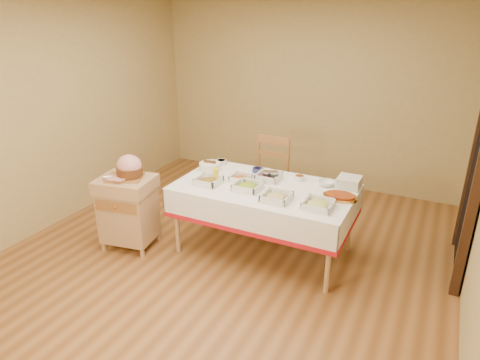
% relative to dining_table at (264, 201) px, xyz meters
% --- Properties ---
extents(room_shell, '(5.00, 5.00, 5.00)m').
position_rel_dining_table_xyz_m(room_shell, '(-0.30, -0.30, 0.70)').
color(room_shell, brown).
rests_on(room_shell, ground).
extents(doorway, '(0.09, 1.10, 2.20)m').
position_rel_dining_table_xyz_m(doorway, '(1.90, 0.60, 0.51)').
color(doorway, black).
rests_on(doorway, ground).
extents(dining_table, '(1.82, 1.02, 0.76)m').
position_rel_dining_table_xyz_m(dining_table, '(0.00, 0.00, 0.00)').
color(dining_table, tan).
rests_on(dining_table, ground).
extents(butcher_cart, '(0.64, 0.56, 0.80)m').
position_rel_dining_table_xyz_m(butcher_cart, '(-1.37, -0.54, -0.14)').
color(butcher_cart, tan).
rests_on(butcher_cart, ground).
extents(dining_chair, '(0.46, 0.44, 1.02)m').
position_rel_dining_table_xyz_m(dining_chair, '(-0.28, 0.78, -0.07)').
color(dining_chair, '#9C6533').
rests_on(dining_chair, ground).
extents(ham_on_board, '(0.38, 0.37, 0.25)m').
position_rel_dining_table_xyz_m(ham_on_board, '(-1.33, -0.51, 0.31)').
color(ham_on_board, '#9C6533').
rests_on(ham_on_board, butcher_cart).
extents(serving_dish_a, '(0.25, 0.24, 0.11)m').
position_rel_dining_table_xyz_m(serving_dish_a, '(-0.55, -0.20, 0.20)').
color(serving_dish_a, silver).
rests_on(serving_dish_a, dining_table).
extents(serving_dish_b, '(0.26, 0.26, 0.11)m').
position_rel_dining_table_xyz_m(serving_dish_b, '(-0.12, -0.15, 0.20)').
color(serving_dish_b, silver).
rests_on(serving_dish_b, dining_table).
extents(serving_dish_c, '(0.26, 0.26, 0.11)m').
position_rel_dining_table_xyz_m(serving_dish_c, '(0.24, -0.27, 0.20)').
color(serving_dish_c, silver).
rests_on(serving_dish_c, dining_table).
extents(serving_dish_d, '(0.27, 0.27, 0.10)m').
position_rel_dining_table_xyz_m(serving_dish_d, '(0.64, -0.24, 0.19)').
color(serving_dish_d, silver).
rests_on(serving_dish_d, dining_table).
extents(serving_dish_e, '(0.21, 0.20, 0.10)m').
position_rel_dining_table_xyz_m(serving_dish_e, '(-0.29, 0.03, 0.19)').
color(serving_dish_e, silver).
rests_on(serving_dish_e, dining_table).
extents(serving_dish_f, '(0.25, 0.24, 0.11)m').
position_rel_dining_table_xyz_m(serving_dish_f, '(-0.03, 0.18, 0.20)').
color(serving_dish_f, silver).
rests_on(serving_dish_f, dining_table).
extents(small_bowl_left, '(0.12, 0.12, 0.06)m').
position_rel_dining_table_xyz_m(small_bowl_left, '(-0.72, 0.39, 0.19)').
color(small_bowl_left, silver).
rests_on(small_bowl_left, dining_table).
extents(small_bowl_mid, '(0.11, 0.11, 0.05)m').
position_rel_dining_table_xyz_m(small_bowl_mid, '(-0.24, 0.35, 0.19)').
color(small_bowl_mid, navy).
rests_on(small_bowl_mid, dining_table).
extents(small_bowl_right, '(0.11, 0.11, 0.05)m').
position_rel_dining_table_xyz_m(small_bowl_right, '(0.27, 0.32, 0.19)').
color(small_bowl_right, silver).
rests_on(small_bowl_right, dining_table).
extents(bowl_white_imported, '(0.21, 0.21, 0.04)m').
position_rel_dining_table_xyz_m(bowl_white_imported, '(-0.12, 0.34, 0.18)').
color(bowl_white_imported, silver).
rests_on(bowl_white_imported, dining_table).
extents(bowl_small_imported, '(0.20, 0.20, 0.05)m').
position_rel_dining_table_xyz_m(bowl_small_imported, '(0.57, 0.31, 0.19)').
color(bowl_small_imported, silver).
rests_on(bowl_small_imported, dining_table).
extents(preserve_jar_left, '(0.08, 0.08, 0.11)m').
position_rel_dining_table_xyz_m(preserve_jar_left, '(-0.04, 0.16, 0.21)').
color(preserve_jar_left, silver).
rests_on(preserve_jar_left, dining_table).
extents(preserve_jar_right, '(0.10, 0.10, 0.12)m').
position_rel_dining_table_xyz_m(preserve_jar_right, '(0.04, 0.15, 0.22)').
color(preserve_jar_right, silver).
rests_on(preserve_jar_right, dining_table).
extents(mustard_bottle, '(0.06, 0.06, 0.17)m').
position_rel_dining_table_xyz_m(mustard_bottle, '(-0.52, -0.08, 0.24)').
color(mustard_bottle, yellow).
rests_on(mustard_bottle, dining_table).
extents(bread_basket, '(0.24, 0.24, 0.10)m').
position_rel_dining_table_xyz_m(bread_basket, '(-0.75, 0.17, 0.21)').
color(bread_basket, white).
rests_on(bread_basket, dining_table).
extents(plate_stack, '(0.23, 0.23, 0.11)m').
position_rel_dining_table_xyz_m(plate_stack, '(0.78, 0.36, 0.22)').
color(plate_stack, silver).
rests_on(plate_stack, dining_table).
extents(brass_platter, '(0.34, 0.24, 0.04)m').
position_rel_dining_table_xyz_m(brass_platter, '(0.77, 0.05, 0.18)').
color(brass_platter, '#BB8534').
rests_on(brass_platter, dining_table).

